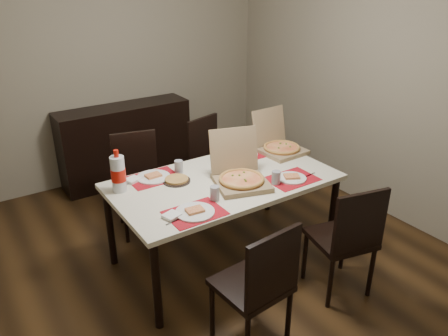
{
  "coord_description": "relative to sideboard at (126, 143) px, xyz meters",
  "views": [
    {
      "loc": [
        -1.68,
        -2.81,
        2.3
      ],
      "look_at": [
        0.08,
        -0.16,
        0.85
      ],
      "focal_mm": 35.0,
      "sensor_mm": 36.0,
      "label": 1
    }
  ],
  "objects": [
    {
      "name": "dining_table",
      "position": [
        0.08,
        -1.94,
        0.23
      ],
      "size": [
        1.8,
        1.0,
        0.75
      ],
      "color": "beige",
      "rests_on": "ground"
    },
    {
      "name": "pizza_box_center",
      "position": [
        0.15,
        -2.08,
        0.36
      ],
      "size": [
        0.51,
        0.54,
        0.4
      ],
      "color": "#866E4D",
      "rests_on": "dining_table"
    },
    {
      "name": "setting_far_left",
      "position": [
        -0.35,
        -1.61,
        0.32
      ],
      "size": [
        0.52,
        0.3,
        0.11
      ],
      "color": "#AF0B19",
      "rests_on": "dining_table"
    },
    {
      "name": "room_walls",
      "position": [
        0.0,
        -1.35,
        1.28
      ],
      "size": [
        3.84,
        4.02,
        2.62
      ],
      "color": "gray",
      "rests_on": "ground"
    },
    {
      "name": "soda_bottle",
      "position": [
        -0.69,
        -1.67,
        0.44
      ],
      "size": [
        0.11,
        0.11,
        0.34
      ],
      "color": "silver",
      "rests_on": "dining_table"
    },
    {
      "name": "setting_near_left",
      "position": [
        -0.35,
        -2.26,
        0.32
      ],
      "size": [
        0.5,
        0.3,
        0.11
      ],
      "color": "#AF0B19",
      "rests_on": "dining_table"
    },
    {
      "name": "ground",
      "position": [
        0.0,
        -1.78,
        -0.46
      ],
      "size": [
        3.8,
        4.0,
        0.02
      ],
      "primitive_type": "cube",
      "color": "#3C2612",
      "rests_on": "ground"
    },
    {
      "name": "dip_bowl",
      "position": [
        0.21,
        -1.77,
        0.31
      ],
      "size": [
        0.1,
        0.1,
        0.03
      ],
      "primitive_type": "imported",
      "rotation": [
        0.0,
        0.0,
        0.02
      ],
      "color": "white",
      "rests_on": "dining_table"
    },
    {
      "name": "chair_near_right",
      "position": [
        0.58,
        -2.84,
        0.06
      ],
      "size": [
        0.5,
        0.5,
        0.93
      ],
      "color": "black",
      "rests_on": "ground"
    },
    {
      "name": "sideboard",
      "position": [
        0.0,
        0.0,
        0.0
      ],
      "size": [
        1.5,
        0.4,
        0.9
      ],
      "primitive_type": "cube",
      "color": "black",
      "rests_on": "ground"
    },
    {
      "name": "chair_near_left",
      "position": [
        -0.29,
        -2.89,
        0.06
      ],
      "size": [
        0.45,
        0.45,
        0.93
      ],
      "color": "black",
      "rests_on": "ground"
    },
    {
      "name": "faina_plate",
      "position": [
        -0.26,
        -1.77,
        0.31
      ],
      "size": [
        0.22,
        0.22,
        0.03
      ],
      "color": "black",
      "rests_on": "dining_table"
    },
    {
      "name": "napkin_loose",
      "position": [
        0.1,
        -2.0,
        0.31
      ],
      "size": [
        0.15,
        0.16,
        0.02
      ],
      "primitive_type": "cube",
      "rotation": [
        0.0,
        0.0,
        1.1
      ],
      "color": "white",
      "rests_on": "dining_table"
    },
    {
      "name": "setting_near_right",
      "position": [
        0.5,
        -2.24,
        0.32
      ],
      "size": [
        0.44,
        0.3,
        0.11
      ],
      "color": "#AF0B19",
      "rests_on": "dining_table"
    },
    {
      "name": "setting_far_right",
      "position": [
        0.47,
        -1.64,
        0.32
      ],
      "size": [
        0.47,
        0.3,
        0.11
      ],
      "color": "#AF0B19",
      "rests_on": "dining_table"
    },
    {
      "name": "chair_far_left",
      "position": [
        -0.3,
        -1.06,
        0.06
      ],
      "size": [
        0.51,
        0.51,
        0.93
      ],
      "color": "black",
      "rests_on": "ground"
    },
    {
      "name": "chair_far_right",
      "position": [
        0.52,
        -1.05,
        0.06
      ],
      "size": [
        0.52,
        0.52,
        0.93
      ],
      "color": "black",
      "rests_on": "ground"
    },
    {
      "name": "pizza_box_right",
      "position": [
        0.84,
        -1.74,
        0.36
      ],
      "size": [
        0.39,
        0.43,
        0.38
      ],
      "color": "#866E4D",
      "rests_on": "dining_table"
    }
  ]
}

